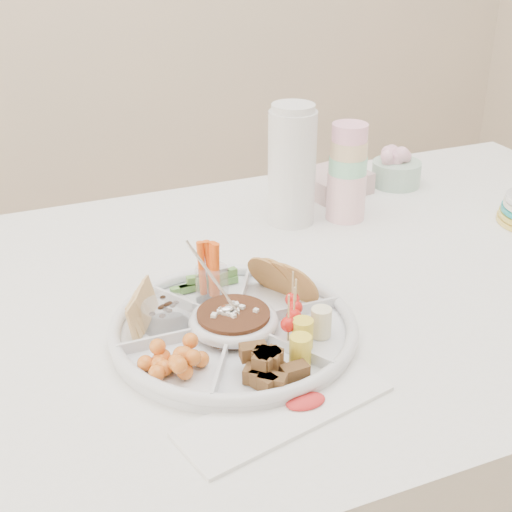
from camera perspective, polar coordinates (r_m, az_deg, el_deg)
name	(u,v)px	position (r m, az deg, el deg)	size (l,w,h in m)	color
dining_table	(334,429)	(1.54, 6.29, -13.59)	(1.52, 1.02, 0.76)	white
party_tray	(234,325)	(1.11, -1.81, -5.55)	(0.38, 0.38, 0.04)	silver
bean_dip	(234,321)	(1.11, -1.81, -5.22)	(0.11, 0.11, 0.04)	black
tortillas	(283,281)	(1.19, 2.14, -2.00)	(0.10, 0.10, 0.06)	#9F6646
carrot_cucumber	(206,266)	(1.20, -4.06, -0.77)	(0.11, 0.11, 0.10)	#F15712
pita_raisins	(151,308)	(1.13, -8.39, -4.11)	(0.11, 0.11, 0.06)	tan
cherries	(176,356)	(1.02, -6.46, -7.98)	(0.11, 0.11, 0.04)	#CF520E
granola_chunks	(267,363)	(1.00, 0.86, -8.59)	(0.10, 0.10, 0.04)	brown
banana_tomato	(318,311)	(1.08, 5.01, -4.38)	(0.10, 0.10, 0.08)	#E4CC62
cup_stack	(348,167)	(1.50, 7.35, 7.04)	(0.08, 0.08, 0.23)	silver
thermos	(292,164)	(1.47, 2.89, 7.39)	(0.10, 0.10, 0.26)	silver
flower_bowl	(397,168)	(1.73, 11.19, 6.95)	(0.12, 0.12, 0.09)	silver
napkin_stack	(333,182)	(1.67, 6.17, 5.93)	(0.15, 0.13, 0.05)	#C8A5A5
placemat	(285,410)	(0.98, 2.36, -12.24)	(0.30, 0.10, 0.01)	white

